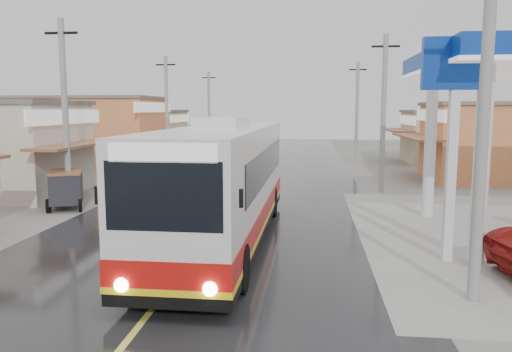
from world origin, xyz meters
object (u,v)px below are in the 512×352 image
object	(u,v)px
coach_bus	(224,183)
cyclist	(142,189)
second_bus	(204,148)
tricycle_near	(66,187)

from	to	relation	value
coach_bus	cyclist	bearing A→B (deg)	129.50
second_bus	cyclist	world-z (taller)	second_bus
coach_bus	tricycle_near	distance (m)	9.00
second_bus	tricycle_near	distance (m)	14.94
second_bus	tricycle_near	world-z (taller)	second_bus
second_bus	cyclist	bearing A→B (deg)	-96.49
tricycle_near	coach_bus	bearing A→B (deg)	-53.27
second_bus	coach_bus	bearing A→B (deg)	-82.33
coach_bus	tricycle_near	size ratio (longest dim) A/B	5.46
coach_bus	cyclist	size ratio (longest dim) A/B	6.25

